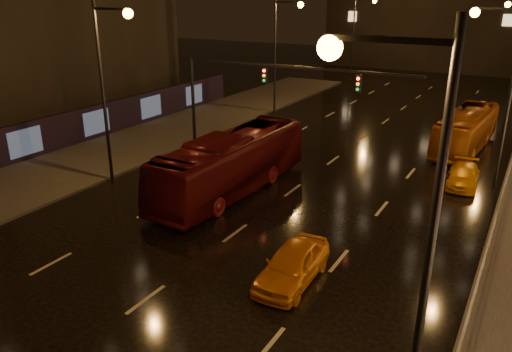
% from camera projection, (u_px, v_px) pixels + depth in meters
% --- Properties ---
extents(ground, '(140.00, 140.00, 0.00)m').
position_uv_depth(ground, '(321.00, 169.00, 30.80)').
color(ground, black).
rests_on(ground, ground).
extents(sidewalk_left, '(7.00, 70.00, 0.15)m').
position_uv_depth(sidewalk_left, '(102.00, 156.00, 32.99)').
color(sidewalk_left, '#38332D').
rests_on(sidewalk_left, ground).
extents(hoarding_left, '(0.30, 46.00, 2.50)m').
position_uv_depth(hoarding_left, '(23.00, 142.00, 31.86)').
color(hoarding_left, black).
rests_on(hoarding_left, ground).
extents(traffic_signal, '(15.31, 0.32, 6.20)m').
position_uv_depth(traffic_signal, '(250.00, 85.00, 31.51)').
color(traffic_signal, black).
rests_on(traffic_signal, ground).
extents(streetlight_right, '(2.64, 0.50, 10.00)m').
position_uv_depth(streetlight_right, '(400.00, 202.00, 9.76)').
color(streetlight_right, black).
rests_on(streetlight_right, ground).
extents(railing_right, '(0.05, 56.00, 1.00)m').
position_uv_depth(railing_right, '(501.00, 199.00, 24.10)').
color(railing_right, '#99999E').
rests_on(railing_right, sidewalk_right).
extents(bus_red, '(3.03, 11.69, 3.24)m').
position_uv_depth(bus_red, '(232.00, 163.00, 26.84)').
color(bus_red, '#4C0A0D').
rests_on(bus_red, ground).
extents(bus_curb, '(3.03, 10.12, 2.78)m').
position_uv_depth(bus_curb, '(466.00, 130.00, 34.31)').
color(bus_curb, '#A14D10').
rests_on(bus_curb, ground).
extents(taxi_near, '(1.83, 4.30, 1.45)m').
position_uv_depth(taxi_near, '(292.00, 264.00, 18.65)').
color(taxi_near, orange).
rests_on(taxi_near, ground).
extents(taxi_far, '(1.88, 4.02, 1.13)m').
position_uv_depth(taxi_far, '(463.00, 176.00, 28.11)').
color(taxi_far, '#F2A516').
rests_on(taxi_far, ground).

